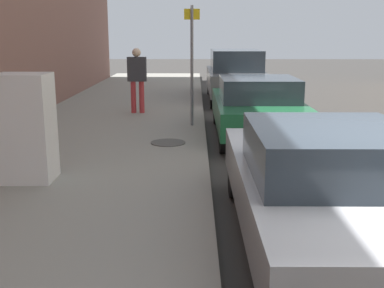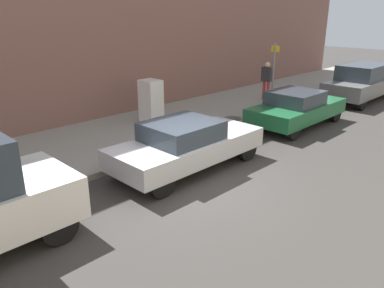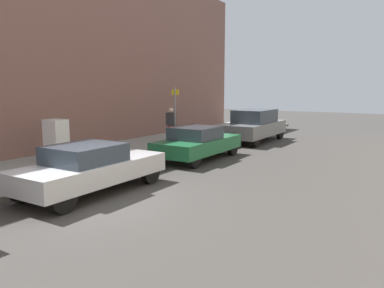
# 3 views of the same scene
# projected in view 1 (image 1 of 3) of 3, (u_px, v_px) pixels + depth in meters

# --- Properties ---
(discarded_refrigerator) EXTENTS (0.76, 0.64, 1.59)m
(discarded_refrigerator) POSITION_uv_depth(u_px,v_px,m) (26.00, 128.00, 7.06)
(discarded_refrigerator) COLOR white
(discarded_refrigerator) RESTS_ON sidewalk_slab
(manhole_cover) EXTENTS (0.70, 0.70, 0.02)m
(manhole_cover) POSITION_uv_depth(u_px,v_px,m) (168.00, 143.00, 9.66)
(manhole_cover) COLOR #47443F
(manhole_cover) RESTS_ON sidewalk_slab
(street_sign_post) EXTENTS (0.36, 0.07, 2.77)m
(street_sign_post) POSITION_uv_depth(u_px,v_px,m) (192.00, 60.00, 11.18)
(street_sign_post) COLOR slate
(street_sign_post) RESTS_ON sidewalk_slab
(pedestrian_walking_far) EXTENTS (0.51, 0.24, 1.76)m
(pedestrian_walking_far) POSITION_uv_depth(u_px,v_px,m) (137.00, 75.00, 13.09)
(pedestrian_walking_far) COLOR #B73338
(pedestrian_walking_far) RESTS_ON sidewalk_slab
(parked_sedan_silver) EXTENTS (1.84, 4.50, 1.40)m
(parked_sedan_silver) POSITION_uv_depth(u_px,v_px,m) (324.00, 185.00, 5.19)
(parked_sedan_silver) COLOR silver
(parked_sedan_silver) RESTS_ON ground
(parked_sedan_green) EXTENTS (1.87, 4.33, 1.37)m
(parked_sedan_green) POSITION_uv_depth(u_px,v_px,m) (257.00, 106.00, 10.88)
(parked_sedan_green) COLOR #1E6038
(parked_sedan_green) RESTS_ON ground
(parked_suv_gray) EXTENTS (1.89, 4.89, 1.76)m
(parked_suv_gray) POSITION_uv_depth(u_px,v_px,m) (235.00, 75.00, 16.72)
(parked_suv_gray) COLOR slate
(parked_suv_gray) RESTS_ON ground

